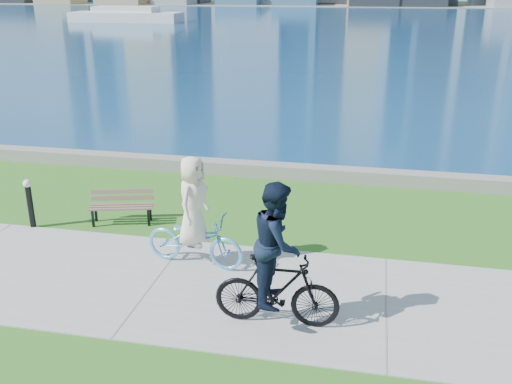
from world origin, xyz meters
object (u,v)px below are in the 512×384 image
at_px(park_bench, 122,204).
at_px(cyclist_man, 277,267).
at_px(bollard_lamp, 30,200).
at_px(cyclist_woman, 194,226).

distance_m(park_bench, cyclist_man, 5.19).
distance_m(bollard_lamp, cyclist_man, 6.36).
bearing_deg(bollard_lamp, cyclist_woman, -13.51).
relative_size(park_bench, cyclist_woman, 0.68).
xyz_separation_m(park_bench, cyclist_man, (4.01, -3.26, 0.56)).
xyz_separation_m(park_bench, bollard_lamp, (-1.79, -0.66, 0.19)).
bearing_deg(cyclist_woman, bollard_lamp, 84.51).
bearing_deg(park_bench, bollard_lamp, -174.65).
relative_size(bollard_lamp, cyclist_woman, 0.52).
bearing_deg(cyclist_woman, park_bench, 61.49).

